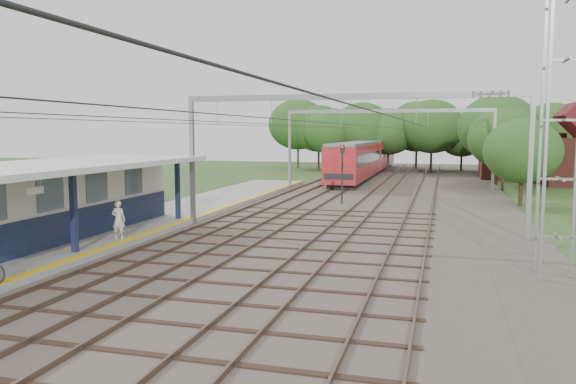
% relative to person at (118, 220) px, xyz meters
% --- Properties ---
extents(ground, '(160.00, 160.00, 0.00)m').
position_rel_person_xyz_m(ground, '(5.76, -8.91, -1.21)').
color(ground, '#2D4C1E').
rests_on(ground, ground).
extents(ballast_bed, '(18.00, 90.00, 0.10)m').
position_rel_person_xyz_m(ballast_bed, '(9.76, 21.09, -1.16)').
color(ballast_bed, '#473D33').
rests_on(ballast_bed, ground).
extents(platform, '(5.00, 52.00, 0.35)m').
position_rel_person_xyz_m(platform, '(-1.74, 5.09, -1.04)').
color(platform, gray).
rests_on(platform, ground).
extents(yellow_stripe, '(0.45, 52.00, 0.01)m').
position_rel_person_xyz_m(yellow_stripe, '(0.51, 5.09, -0.86)').
color(yellow_stripe, yellow).
rests_on(yellow_stripe, platform).
extents(station_building, '(3.41, 18.00, 3.40)m').
position_rel_person_xyz_m(station_building, '(-3.12, -1.91, 0.83)').
color(station_building, beige).
rests_on(station_building, platform).
extents(canopy, '(6.40, 20.00, 3.44)m').
position_rel_person_xyz_m(canopy, '(-2.01, -2.91, 2.43)').
color(canopy, '#131B3C').
rests_on(canopy, platform).
extents(rail_tracks, '(11.80, 88.00, 0.15)m').
position_rel_person_xyz_m(rail_tracks, '(7.26, 21.09, -1.04)').
color(rail_tracks, brown).
rests_on(rail_tracks, ballast_bed).
extents(catenary_system, '(17.22, 88.00, 7.00)m').
position_rel_person_xyz_m(catenary_system, '(9.15, 16.38, 4.30)').
color(catenary_system, gray).
rests_on(catenary_system, ground).
extents(lattice_pylon, '(1.30, 1.30, 12.00)m').
position_rel_person_xyz_m(lattice_pylon, '(17.76, -0.91, 4.79)').
color(lattice_pylon, gray).
rests_on(lattice_pylon, ground).
extents(tree_band, '(31.72, 30.88, 8.82)m').
position_rel_person_xyz_m(tree_band, '(9.60, 48.22, 3.71)').
color(tree_band, '#382619').
rests_on(tree_band, ground).
extents(house_far, '(8.00, 6.12, 8.66)m').
position_rel_person_xyz_m(house_far, '(21.76, 43.09, 2.02)').
color(house_far, brown).
rests_on(house_far, ground).
extents(person, '(0.67, 0.47, 1.73)m').
position_rel_person_xyz_m(person, '(0.00, 0.00, 0.00)').
color(person, beige).
rests_on(person, platform).
extents(train, '(3.02, 37.64, 3.96)m').
position_rel_person_xyz_m(train, '(5.26, 44.27, 0.99)').
color(train, black).
rests_on(train, ballast_bed).
extents(signal_post, '(0.30, 0.26, 4.19)m').
position_rel_person_xyz_m(signal_post, '(7.11, 16.76, 1.39)').
color(signal_post, black).
rests_on(signal_post, ground).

